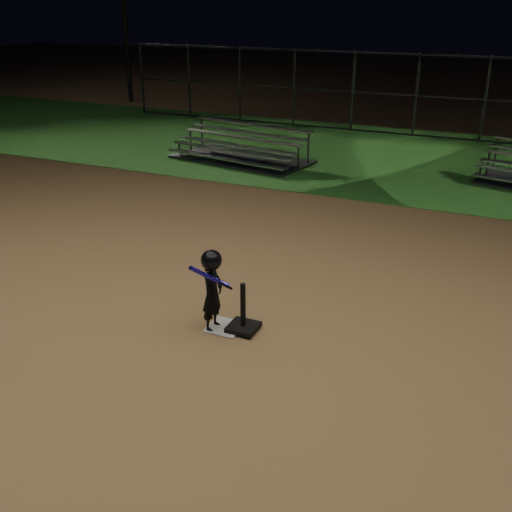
{
  "coord_description": "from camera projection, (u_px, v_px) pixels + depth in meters",
  "views": [
    {
      "loc": [
        3.21,
        -6.16,
        4.07
      ],
      "look_at": [
        0.0,
        1.0,
        0.65
      ],
      "focal_mm": 42.09,
      "sensor_mm": 36.0,
      "label": 1
    }
  ],
  "objects": [
    {
      "name": "bleacher_left",
      "position": [
        241.0,
        154.0,
        16.01
      ],
      "size": [
        3.91,
        2.39,
        0.9
      ],
      "rotation": [
        0.0,
        0.0,
        -0.17
      ],
      "color": "#BCBBC0",
      "rests_on": "ground"
    },
    {
      "name": "child_batter",
      "position": [
        212.0,
        288.0,
        7.73
      ],
      "size": [
        0.44,
        0.55,
        1.13
      ],
      "rotation": [
        0.0,
        0.0,
        1.55
      ],
      "color": "black",
      "rests_on": "ground"
    },
    {
      "name": "backstop_fence",
      "position": [
        416.0,
        96.0,
        18.36
      ],
      "size": [
        20.08,
        0.08,
        2.5
      ],
      "color": "#38383D",
      "rests_on": "ground"
    },
    {
      "name": "ground",
      "position": [
        225.0,
        328.0,
        7.98
      ],
      "size": [
        80.0,
        80.0,
        0.0
      ],
      "primitive_type": "plane",
      "color": "#9A7445",
      "rests_on": "ground"
    },
    {
      "name": "home_plate",
      "position": [
        225.0,
        327.0,
        7.98
      ],
      "size": [
        0.45,
        0.45,
        0.02
      ],
      "primitive_type": "cube",
      "color": "beige",
      "rests_on": "ground"
    },
    {
      "name": "grass_strip",
      "position": [
        391.0,
        158.0,
        16.34
      ],
      "size": [
        60.0,
        8.0,
        0.01
      ],
      "primitive_type": "cube",
      "color": "#1F521A",
      "rests_on": "ground"
    },
    {
      "name": "batting_tee",
      "position": [
        243.0,
        321.0,
        7.87
      ],
      "size": [
        0.38,
        0.38,
        0.66
      ],
      "color": "black",
      "rests_on": "home_plate"
    }
  ]
}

